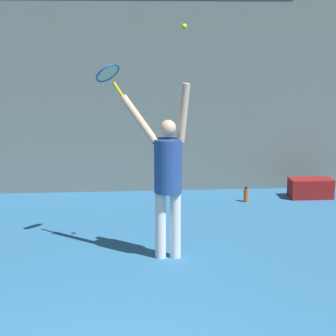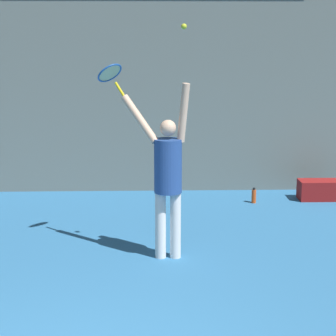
{
  "view_description": "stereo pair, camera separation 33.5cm",
  "coord_description": "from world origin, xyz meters",
  "px_view_note": "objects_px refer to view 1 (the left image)",
  "views": [
    {
      "loc": [
        0.24,
        -3.94,
        2.65
      ],
      "look_at": [
        0.77,
        3.05,
        1.12
      ],
      "focal_mm": 65.0,
      "sensor_mm": 36.0,
      "label": 1
    },
    {
      "loc": [
        0.57,
        -3.96,
        2.65
      ],
      "look_at": [
        0.77,
        3.05,
        1.12
      ],
      "focal_mm": 65.0,
      "sensor_mm": 36.0,
      "label": 2
    }
  ],
  "objects_px": {
    "tennis_racket": "(109,74)",
    "tennis_ball": "(184,26)",
    "tennis_player": "(167,173)",
    "water_bottle": "(246,195)",
    "equipment_bag": "(311,188)"
  },
  "relations": [
    {
      "from": "water_bottle",
      "to": "tennis_racket",
      "type": "bearing_deg",
      "value": -137.69
    },
    {
      "from": "tennis_ball",
      "to": "tennis_racket",
      "type": "bearing_deg",
      "value": 147.28
    },
    {
      "from": "water_bottle",
      "to": "tennis_player",
      "type": "bearing_deg",
      "value": -121.18
    },
    {
      "from": "tennis_racket",
      "to": "tennis_ball",
      "type": "xyz_separation_m",
      "value": [
        0.86,
        -0.55,
        0.56
      ]
    },
    {
      "from": "tennis_racket",
      "to": "equipment_bag",
      "type": "distance_m",
      "value": 4.4
    },
    {
      "from": "tennis_player",
      "to": "water_bottle",
      "type": "xyz_separation_m",
      "value": [
        1.46,
        2.42,
        -0.94
      ]
    },
    {
      "from": "tennis_racket",
      "to": "tennis_ball",
      "type": "bearing_deg",
      "value": -32.72
    },
    {
      "from": "tennis_player",
      "to": "tennis_racket",
      "type": "relative_size",
      "value": 5.12
    },
    {
      "from": "tennis_ball",
      "to": "water_bottle",
      "type": "xyz_separation_m",
      "value": [
        1.28,
        2.51,
        -2.63
      ]
    },
    {
      "from": "tennis_player",
      "to": "tennis_racket",
      "type": "height_order",
      "value": "tennis_racket"
    },
    {
      "from": "tennis_racket",
      "to": "tennis_ball",
      "type": "height_order",
      "value": "tennis_ball"
    },
    {
      "from": "tennis_racket",
      "to": "water_bottle",
      "type": "xyz_separation_m",
      "value": [
        2.15,
        1.95,
        -2.07
      ]
    },
    {
      "from": "tennis_player",
      "to": "water_bottle",
      "type": "bearing_deg",
      "value": 58.82
    },
    {
      "from": "tennis_ball",
      "to": "tennis_player",
      "type": "bearing_deg",
      "value": 154.49
    },
    {
      "from": "tennis_player",
      "to": "tennis_racket",
      "type": "bearing_deg",
      "value": 145.51
    }
  ]
}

